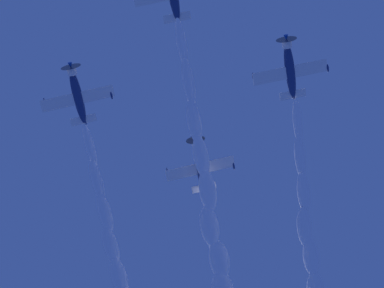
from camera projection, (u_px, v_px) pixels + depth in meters
name	position (u px, v px, depth m)	size (l,w,h in m)	color
airplane_left_wingman	(290.00, 68.00, 81.23)	(7.72, 7.30, 2.63)	navy
airplane_right_wingman	(77.00, 94.00, 83.55)	(7.64, 7.32, 2.88)	navy
airplane_slot_tail	(200.00, 165.00, 88.61)	(7.68, 7.32, 2.70)	navy
smoke_trail_lead	(215.00, 241.00, 90.99)	(28.04, 37.34, 5.18)	white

